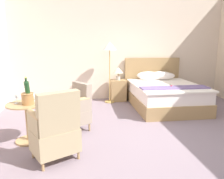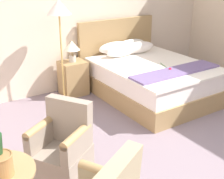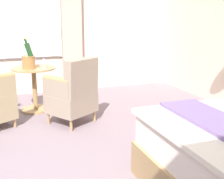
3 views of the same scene
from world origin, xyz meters
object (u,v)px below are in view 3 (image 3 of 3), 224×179
object	(u,v)px
side_table_round	(35,86)
wine_glass_near_edge	(34,59)
armchair_by_window	(73,93)
champagne_bucket	(29,60)
wine_glass_near_bucket	(44,61)

from	to	relation	value
side_table_round	wine_glass_near_edge	distance (m)	0.43
side_table_round	wine_glass_near_edge	world-z (taller)	wine_glass_near_edge
side_table_round	armchair_by_window	world-z (taller)	armchair_by_window
champagne_bucket	wine_glass_near_edge	size ratio (longest dim) A/B	3.10
champagne_bucket	wine_glass_near_edge	bearing A→B (deg)	154.92
champagne_bucket	wine_glass_near_edge	world-z (taller)	champagne_bucket
champagne_bucket	side_table_round	bearing A→B (deg)	124.20
side_table_round	champagne_bucket	world-z (taller)	champagne_bucket
champagne_bucket	wine_glass_near_bucket	xyz separation A→B (m)	(0.04, 0.21, -0.02)
side_table_round	armchair_by_window	size ratio (longest dim) A/B	0.74
side_table_round	armchair_by_window	bearing A→B (deg)	28.59
wine_glass_near_edge	champagne_bucket	bearing A→B (deg)	-25.08
champagne_bucket	wine_glass_near_bucket	size ratio (longest dim) A/B	3.03
wine_glass_near_edge	armchair_by_window	world-z (taller)	armchair_by_window
wine_glass_near_bucket	side_table_round	bearing A→B (deg)	-121.08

